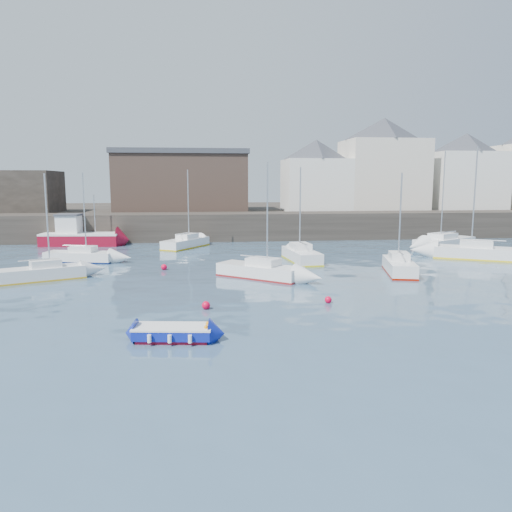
{
  "coord_description": "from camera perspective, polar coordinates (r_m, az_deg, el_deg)",
  "views": [
    {
      "loc": [
        -3.78,
        -21.45,
        6.54
      ],
      "look_at": [
        0.0,
        12.0,
        1.5
      ],
      "focal_mm": 35.0,
      "sensor_mm": 36.0,
      "label": 1
    }
  ],
  "objects": [
    {
      "name": "fishing_boat",
      "position": [
        54.7,
        -19.61,
        2.22
      ],
      "size": [
        8.09,
        3.6,
        5.22
      ],
      "color": "maroon",
      "rests_on": "ground"
    },
    {
      "name": "bldg_east_d",
      "position": [
        64.66,
        6.86,
        9.19
      ],
      "size": [
        11.14,
        11.14,
        8.95
      ],
      "color": "white",
      "rests_on": "land_strip"
    },
    {
      "name": "buoy_far",
      "position": [
        37.91,
        -10.46,
        -1.56
      ],
      "size": [
        0.45,
        0.45,
        0.45
      ],
      "primitive_type": "sphere",
      "color": "red",
      "rests_on": "ground"
    },
    {
      "name": "buoy_near",
      "position": [
        26.08,
        -5.73,
        -6.05
      ],
      "size": [
        0.44,
        0.44,
        0.44
      ],
      "primitive_type": "sphere",
      "color": "red",
      "rests_on": "ground"
    },
    {
      "name": "sailboat_g",
      "position": [
        53.12,
        20.72,
        1.48
      ],
      "size": [
        7.64,
        5.93,
        9.48
      ],
      "color": "white",
      "rests_on": "ground"
    },
    {
      "name": "quay_wall",
      "position": [
        56.8,
        -2.61,
        3.42
      ],
      "size": [
        90.0,
        5.0,
        3.0
      ],
      "primitive_type": "cube",
      "color": "#28231E",
      "rests_on": "ground"
    },
    {
      "name": "land_strip",
      "position": [
        74.72,
        -3.54,
        4.56
      ],
      "size": [
        90.0,
        32.0,
        2.8
      ],
      "primitive_type": "cube",
      "color": "#28231E",
      "rests_on": "ground"
    },
    {
      "name": "warehouse",
      "position": [
        64.49,
        -8.51,
        8.49
      ],
      "size": [
        16.4,
        10.4,
        7.6
      ],
      "color": "#3D2D26",
      "rests_on": "land_strip"
    },
    {
      "name": "sailboat_d",
      "position": [
        46.43,
        24.2,
        0.38
      ],
      "size": [
        7.62,
        5.69,
        9.45
      ],
      "color": "white",
      "rests_on": "ground"
    },
    {
      "name": "sailboat_b",
      "position": [
        34.07,
        0.47,
        -1.68
      ],
      "size": [
        5.93,
        5.33,
        7.81
      ],
      "color": "white",
      "rests_on": "ground"
    },
    {
      "name": "bldg_east_a",
      "position": [
        67.79,
        14.32,
        10.17
      ],
      "size": [
        13.36,
        13.36,
        11.8
      ],
      "color": "beige",
      "rests_on": "land_strip"
    },
    {
      "name": "sailboat_e",
      "position": [
        43.36,
        -19.42,
        -0.01
      ],
      "size": [
        5.9,
        3.05,
        7.26
      ],
      "color": "white",
      "rests_on": "ground"
    },
    {
      "name": "buoy_mid",
      "position": [
        27.52,
        8.25,
        -5.33
      ],
      "size": [
        0.38,
        0.38,
        0.38
      ],
      "primitive_type": "sphere",
      "color": "red",
      "rests_on": "ground"
    },
    {
      "name": "sailboat_f",
      "position": [
        41.34,
        5.21,
        0.14
      ],
      "size": [
        2.41,
        6.06,
        7.7
      ],
      "color": "white",
      "rests_on": "ground"
    },
    {
      "name": "water",
      "position": [
        22.74,
        3.43,
        -8.22
      ],
      "size": [
        220.0,
        220.0,
        0.0
      ],
      "primitive_type": "plane",
      "color": "#2D4760",
      "rests_on": "ground"
    },
    {
      "name": "bldg_east_b",
      "position": [
        71.93,
        22.76,
        8.92
      ],
      "size": [
        11.88,
        11.88,
        9.95
      ],
      "color": "white",
      "rests_on": "land_strip"
    },
    {
      "name": "sailboat_a",
      "position": [
        36.24,
        -23.24,
        -1.78
      ],
      "size": [
        5.66,
        3.89,
        7.07
      ],
      "color": "white",
      "rests_on": "ground"
    },
    {
      "name": "sailboat_c",
      "position": [
        37.19,
        16.05,
        -1.09
      ],
      "size": [
        2.95,
        5.69,
        7.15
      ],
      "color": "white",
      "rests_on": "ground"
    },
    {
      "name": "blue_dinghy",
      "position": [
        21.19,
        -9.44,
        -8.61
      ],
      "size": [
        3.4,
        1.93,
        0.62
      ],
      "color": "maroon",
      "rests_on": "ground"
    },
    {
      "name": "sailboat_h",
      "position": [
        50.25,
        -8.02,
        1.53
      ],
      "size": [
        4.85,
        6.06,
        7.69
      ],
      "color": "white",
      "rests_on": "ground"
    }
  ]
}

